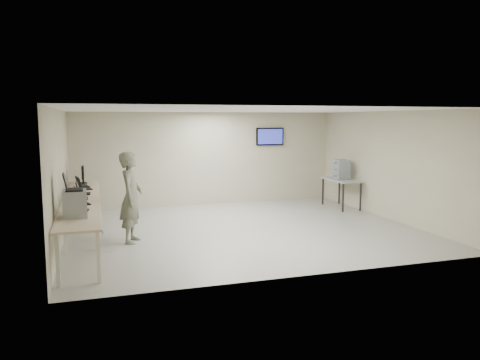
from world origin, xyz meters
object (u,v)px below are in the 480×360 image
object	(u,v)px
side_table	(341,182)
workbench	(82,203)
equipment_box	(75,204)
soldier	(131,197)

from	to	relation	value
side_table	workbench	bearing A→B (deg)	-166.43
equipment_box	soldier	world-z (taller)	soldier
equipment_box	soldier	distance (m)	1.81
workbench	soldier	xyz separation A→B (m)	(1.00, -0.42, 0.13)
soldier	side_table	world-z (taller)	soldier
workbench	side_table	size ratio (longest dim) A/B	4.25
workbench	side_table	world-z (taller)	workbench
workbench	equipment_box	world-z (taller)	equipment_box
soldier	equipment_box	bearing A→B (deg)	161.94
soldier	side_table	bearing A→B (deg)	-52.90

